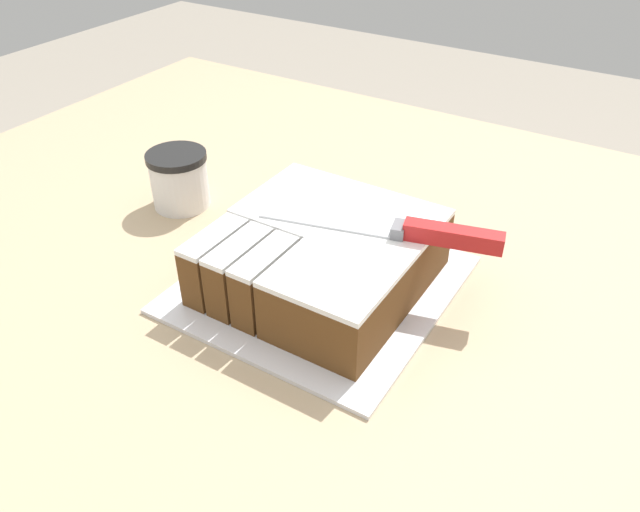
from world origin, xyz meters
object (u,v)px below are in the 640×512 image
Objects in this scene: cake_board at (320,284)px; knife at (425,233)px; coffee_cup at (179,179)px; cake at (323,256)px.

knife reaches higher than cake_board.
knife reaches higher than coffee_cup.
knife is at bearing 20.27° from cake.
coffee_cup reaches higher than cake_board.
cake_board is 0.31m from coffee_cup.
coffee_cup is at bearing 167.93° from cake_board.
cake is 0.30m from coffee_cup.
cake is at bearing -11.54° from coffee_cup.
knife is at bearing 20.91° from cake_board.
knife is 0.42m from coffee_cup.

